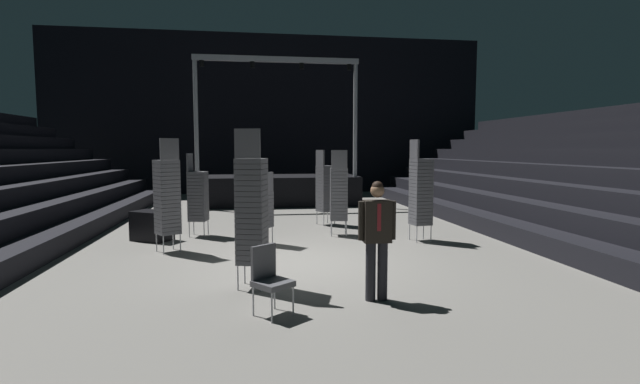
{
  "coord_description": "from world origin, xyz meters",
  "views": [
    {
      "loc": [
        -1.02,
        -9.16,
        2.25
      ],
      "look_at": [
        0.32,
        -0.06,
        1.4
      ],
      "focal_mm": 26.25,
      "sensor_mm": 36.0,
      "label": 1
    }
  ],
  "objects_px": {
    "chair_stack_mid_left": "(167,196)",
    "loose_chair_near_man": "(270,276)",
    "chair_stack_mid_right": "(326,188)",
    "equipment_road_case": "(152,226)",
    "man_with_tie": "(377,233)",
    "chair_stack_front_left": "(421,191)",
    "chair_stack_rear_right": "(198,195)",
    "chair_stack_mid_centre": "(252,210)",
    "stage_riser": "(277,188)",
    "chair_stack_front_right": "(261,208)",
    "chair_stack_rear_left": "(339,193)"
  },
  "relations": [
    {
      "from": "chair_stack_mid_left",
      "to": "loose_chair_near_man",
      "type": "bearing_deg",
      "value": -96.84
    },
    {
      "from": "chair_stack_mid_left",
      "to": "chair_stack_mid_right",
      "type": "distance_m",
      "value": 5.09
    },
    {
      "from": "chair_stack_mid_right",
      "to": "equipment_road_case",
      "type": "relative_size",
      "value": 2.47
    },
    {
      "from": "chair_stack_mid_right",
      "to": "loose_chair_near_man",
      "type": "distance_m",
      "value": 7.66
    },
    {
      "from": "equipment_road_case",
      "to": "man_with_tie",
      "type": "bearing_deg",
      "value": -51.01
    },
    {
      "from": "chair_stack_front_left",
      "to": "chair_stack_mid_left",
      "type": "height_order",
      "value": "same"
    },
    {
      "from": "chair_stack_rear_right",
      "to": "equipment_road_case",
      "type": "distance_m",
      "value": 1.35
    },
    {
      "from": "chair_stack_front_left",
      "to": "equipment_road_case",
      "type": "xyz_separation_m",
      "value": [
        -6.52,
        1.01,
        -0.87
      ]
    },
    {
      "from": "chair_stack_mid_left",
      "to": "chair_stack_mid_centre",
      "type": "bearing_deg",
      "value": -90.85
    },
    {
      "from": "chair_stack_mid_centre",
      "to": "man_with_tie",
      "type": "bearing_deg",
      "value": -11.06
    },
    {
      "from": "stage_riser",
      "to": "chair_stack_front_left",
      "type": "bearing_deg",
      "value": -69.63
    },
    {
      "from": "chair_stack_front_left",
      "to": "chair_stack_mid_centre",
      "type": "relative_size",
      "value": 0.97
    },
    {
      "from": "chair_stack_front_left",
      "to": "equipment_road_case",
      "type": "distance_m",
      "value": 6.65
    },
    {
      "from": "man_with_tie",
      "to": "chair_stack_mid_left",
      "type": "bearing_deg",
      "value": -45.67
    },
    {
      "from": "chair_stack_mid_left",
      "to": "chair_stack_rear_right",
      "type": "relative_size",
      "value": 1.16
    },
    {
      "from": "stage_riser",
      "to": "chair_stack_front_right",
      "type": "xyz_separation_m",
      "value": [
        -0.8,
        -8.08,
        0.19
      ]
    },
    {
      "from": "stage_riser",
      "to": "chair_stack_front_left",
      "type": "height_order",
      "value": "stage_riser"
    },
    {
      "from": "man_with_tie",
      "to": "chair_stack_front_left",
      "type": "distance_m",
      "value": 4.82
    },
    {
      "from": "chair_stack_rear_left",
      "to": "chair_stack_rear_right",
      "type": "xyz_separation_m",
      "value": [
        -3.61,
        0.42,
        -0.04
      ]
    },
    {
      "from": "stage_riser",
      "to": "man_with_tie",
      "type": "distance_m",
      "value": 12.53
    },
    {
      "from": "chair_stack_rear_left",
      "to": "equipment_road_case",
      "type": "height_order",
      "value": "chair_stack_rear_left"
    },
    {
      "from": "chair_stack_rear_left",
      "to": "man_with_tie",
      "type": "bearing_deg",
      "value": -87.07
    },
    {
      "from": "stage_riser",
      "to": "loose_chair_near_man",
      "type": "distance_m",
      "value": 12.89
    },
    {
      "from": "stage_riser",
      "to": "chair_stack_mid_right",
      "type": "distance_m",
      "value": 5.62
    },
    {
      "from": "chair_stack_mid_right",
      "to": "chair_stack_rear_right",
      "type": "bearing_deg",
      "value": -93.3
    },
    {
      "from": "chair_stack_mid_centre",
      "to": "loose_chair_near_man",
      "type": "xyz_separation_m",
      "value": [
        0.23,
        -1.3,
        -0.75
      ]
    },
    {
      "from": "stage_riser",
      "to": "chair_stack_mid_left",
      "type": "bearing_deg",
      "value": -108.16
    },
    {
      "from": "loose_chair_near_man",
      "to": "equipment_road_case",
      "type": "bearing_deg",
      "value": -103.06
    },
    {
      "from": "stage_riser",
      "to": "chair_stack_mid_right",
      "type": "height_order",
      "value": "stage_riser"
    },
    {
      "from": "equipment_road_case",
      "to": "chair_stack_mid_left",
      "type": "bearing_deg",
      "value": -66.01
    },
    {
      "from": "stage_riser",
      "to": "chair_stack_front_right",
      "type": "relative_size",
      "value": 3.82
    },
    {
      "from": "chair_stack_mid_right",
      "to": "stage_riser",
      "type": "bearing_deg",
      "value": 168.12
    },
    {
      "from": "man_with_tie",
      "to": "chair_stack_mid_centre",
      "type": "xyz_separation_m",
      "value": [
        -1.82,
        0.93,
        0.27
      ]
    },
    {
      "from": "chair_stack_mid_right",
      "to": "chair_stack_rear_right",
      "type": "xyz_separation_m",
      "value": [
        -3.54,
        -1.32,
        -0.04
      ]
    },
    {
      "from": "chair_stack_mid_right",
      "to": "loose_chair_near_man",
      "type": "xyz_separation_m",
      "value": [
        -1.95,
        -7.39,
        -0.58
      ]
    },
    {
      "from": "man_with_tie",
      "to": "chair_stack_front_left",
      "type": "height_order",
      "value": "chair_stack_front_left"
    },
    {
      "from": "chair_stack_front_left",
      "to": "chair_stack_rear_left",
      "type": "height_order",
      "value": "chair_stack_front_left"
    },
    {
      "from": "chair_stack_front_right",
      "to": "chair_stack_rear_right",
      "type": "bearing_deg",
      "value": 86.91
    },
    {
      "from": "man_with_tie",
      "to": "chair_stack_front_left",
      "type": "xyz_separation_m",
      "value": [
        2.26,
        4.25,
        0.22
      ]
    },
    {
      "from": "stage_riser",
      "to": "chair_stack_rear_right",
      "type": "bearing_deg",
      "value": -109.36
    },
    {
      "from": "chair_stack_mid_right",
      "to": "chair_stack_rear_right",
      "type": "distance_m",
      "value": 3.78
    },
    {
      "from": "stage_riser",
      "to": "chair_stack_front_right",
      "type": "height_order",
      "value": "stage_riser"
    },
    {
      "from": "chair_stack_front_left",
      "to": "chair_stack_mid_right",
      "type": "xyz_separation_m",
      "value": [
        -1.91,
        2.76,
        -0.13
      ]
    },
    {
      "from": "chair_stack_mid_right",
      "to": "man_with_tie",
      "type": "bearing_deg",
      "value": -26.62
    },
    {
      "from": "chair_stack_front_left",
      "to": "loose_chair_near_man",
      "type": "xyz_separation_m",
      "value": [
        -3.86,
        -4.63,
        -0.7
      ]
    },
    {
      "from": "chair_stack_front_left",
      "to": "chair_stack_mid_left",
      "type": "distance_m",
      "value": 5.91
    },
    {
      "from": "chair_stack_front_left",
      "to": "chair_stack_mid_right",
      "type": "distance_m",
      "value": 3.36
    },
    {
      "from": "man_with_tie",
      "to": "chair_stack_rear_left",
      "type": "bearing_deg",
      "value": -93.53
    },
    {
      "from": "chair_stack_rear_left",
      "to": "chair_stack_front_left",
      "type": "bearing_deg",
      "value": -21.55
    },
    {
      "from": "chair_stack_front_right",
      "to": "equipment_road_case",
      "type": "xyz_separation_m",
      "value": [
        -2.66,
        0.84,
        -0.49
      ]
    }
  ]
}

